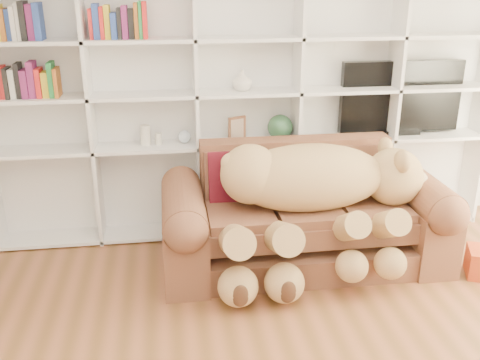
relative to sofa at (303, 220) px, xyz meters
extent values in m
cube|color=white|center=(-0.37, 0.84, 0.99)|extent=(5.00, 0.02, 2.70)
cube|color=white|center=(-0.37, 0.80, 0.84)|extent=(4.40, 0.03, 2.40)
cube|color=white|center=(-1.69, 0.64, 0.84)|extent=(0.03, 0.35, 2.40)
cube|color=white|center=(-0.81, 0.64, 0.84)|extent=(0.03, 0.35, 2.40)
cube|color=white|center=(0.07, 0.64, 0.84)|extent=(0.03, 0.35, 2.40)
cube|color=white|center=(0.95, 0.64, 0.84)|extent=(0.03, 0.35, 2.40)
cube|color=white|center=(-0.37, 0.64, -0.33)|extent=(4.40, 0.35, 0.03)
cube|color=white|center=(-0.37, 0.64, 0.49)|extent=(4.40, 0.35, 0.03)
cube|color=white|center=(-0.37, 0.64, 0.94)|extent=(4.40, 0.35, 0.03)
cube|color=white|center=(-0.37, 0.64, 1.39)|extent=(4.40, 0.35, 0.03)
cube|color=brown|center=(0.00, -0.04, -0.25)|extent=(2.17, 0.88, 0.23)
cube|color=brown|center=(0.00, -0.06, 0.09)|extent=(1.62, 0.72, 0.31)
cube|color=brown|center=(0.00, 0.35, 0.31)|extent=(1.62, 0.21, 0.57)
cube|color=brown|center=(-0.97, -0.04, -0.08)|extent=(0.33, 0.98, 0.57)
cube|color=brown|center=(0.97, -0.04, -0.08)|extent=(0.33, 0.98, 0.57)
cylinder|color=brown|center=(-0.97, -0.04, 0.21)|extent=(0.33, 0.93, 0.33)
cylinder|color=brown|center=(0.97, -0.04, 0.21)|extent=(0.33, 0.93, 0.33)
ellipsoid|color=tan|center=(0.01, -0.09, 0.41)|extent=(1.22, 0.59, 0.53)
sphere|color=tan|center=(-0.46, -0.09, 0.46)|extent=(0.46, 0.46, 0.46)
sphere|color=tan|center=(0.70, -0.09, 0.38)|extent=(0.46, 0.46, 0.46)
sphere|color=beige|center=(0.88, -0.09, 0.31)|extent=(0.23, 0.23, 0.23)
sphere|color=#3D2416|center=(0.97, -0.09, 0.30)|extent=(0.07, 0.07, 0.07)
ellipsoid|color=tan|center=(0.68, -0.26, 0.57)|extent=(0.11, 0.18, 0.18)
ellipsoid|color=tan|center=(0.68, 0.07, 0.57)|extent=(0.11, 0.18, 0.18)
sphere|color=tan|center=(-0.60, -0.09, 0.56)|extent=(0.16, 0.16, 0.16)
cylinder|color=tan|center=(0.22, -0.43, 0.13)|extent=(0.20, 0.56, 0.41)
cylinder|color=tan|center=(0.51, -0.43, 0.13)|extent=(0.20, 0.56, 0.41)
cylinder|color=tan|center=(-0.62, -0.43, 0.08)|extent=(0.23, 0.65, 0.48)
cylinder|color=tan|center=(-0.29, -0.43, 0.08)|extent=(0.23, 0.65, 0.48)
sphere|color=tan|center=(0.22, -0.61, -0.11)|extent=(0.24, 0.24, 0.24)
sphere|color=tan|center=(0.51, -0.61, -0.11)|extent=(0.24, 0.24, 0.24)
sphere|color=tan|center=(-0.62, -0.61, -0.19)|extent=(0.29, 0.29, 0.29)
sphere|color=tan|center=(-0.29, -0.61, -0.19)|extent=(0.29, 0.29, 0.29)
cube|color=#520E18|center=(-0.54, 0.16, 0.34)|extent=(0.44, 0.25, 0.46)
cube|color=black|center=(1.06, 0.69, 0.85)|extent=(1.13, 0.08, 0.64)
cube|color=black|center=(1.06, 0.69, 0.52)|extent=(0.38, 0.18, 0.04)
cube|color=#57311D|center=(-0.46, 0.64, 0.62)|extent=(0.17, 0.09, 0.21)
sphere|color=#2D5837|center=(-0.07, 0.64, 0.62)|extent=(0.23, 0.23, 0.23)
cylinder|color=silver|center=(-1.25, 0.64, 0.59)|extent=(0.10, 0.10, 0.17)
cylinder|color=silver|center=(-1.14, 0.64, 0.55)|extent=(0.08, 0.08, 0.10)
sphere|color=silver|center=(-0.92, 0.64, 0.56)|extent=(0.11, 0.11, 0.11)
imported|color=silver|center=(-0.41, 0.64, 1.04)|extent=(0.19, 0.19, 0.18)
camera|label=1|loc=(-1.07, -3.86, 1.87)|focal=40.00mm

